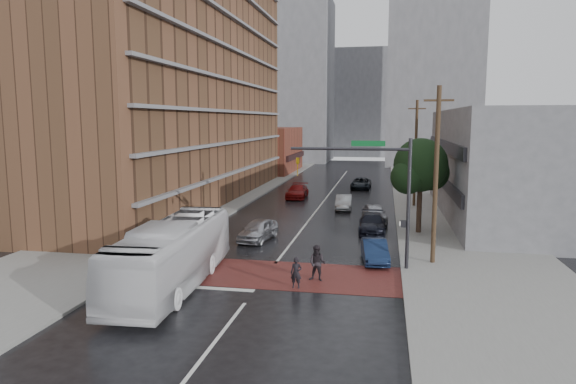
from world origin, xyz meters
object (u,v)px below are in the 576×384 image
at_px(transit_bus, 173,254).
at_px(pedestrian_a, 296,273).
at_px(car_parked_near, 375,251).
at_px(car_travel_c, 297,191).
at_px(pedestrian_b, 317,263).
at_px(car_parked_mid, 372,223).
at_px(car_travel_a, 258,230).
at_px(suv_travel, 361,183).
at_px(car_travel_b, 344,202).
at_px(car_parked_far, 374,213).

relative_size(transit_bus, pedestrian_a, 7.65).
relative_size(pedestrian_a, car_parked_near, 0.39).
relative_size(car_travel_c, car_parked_near, 1.24).
distance_m(pedestrian_b, car_parked_mid, 12.36).
height_order(pedestrian_a, pedestrian_b, pedestrian_b).
distance_m(car_travel_c, car_parked_mid, 17.56).
distance_m(transit_bus, car_travel_a, 10.51).
distance_m(pedestrian_b, car_parked_near, 5.01).
relative_size(pedestrian_b, suv_travel, 0.39).
xyz_separation_m(car_travel_a, car_parked_mid, (7.58, 3.98, -0.05)).
relative_size(car_travel_b, car_parked_mid, 0.86).
xyz_separation_m(pedestrian_b, car_travel_b, (-0.37, 21.48, -0.26)).
bearing_deg(transit_bus, car_travel_c, 84.60).
bearing_deg(car_parked_near, pedestrian_a, -130.59).
height_order(car_travel_c, car_parked_near, car_travel_c).
height_order(car_travel_a, car_travel_c, car_travel_a).
xyz_separation_m(car_travel_b, car_parked_near, (3.17, -17.34, -0.02)).
xyz_separation_m(suv_travel, car_parked_far, (2.00, -20.04, 0.06)).
bearing_deg(car_travel_a, car_travel_b, 78.78).
xyz_separation_m(car_travel_c, car_parked_mid, (8.20, -15.53, -0.03)).
relative_size(transit_bus, car_travel_b, 2.88).
bearing_deg(transit_bus, car_travel_a, 77.33).
bearing_deg(car_travel_c, car_travel_b, -49.85).
bearing_deg(car_travel_b, car_travel_a, -111.67).
height_order(transit_bus, car_travel_b, transit_bus).
bearing_deg(car_parked_far, suv_travel, 86.27).
bearing_deg(car_travel_b, suv_travel, 84.55).
relative_size(pedestrian_a, car_parked_far, 0.36).
bearing_deg(transit_bus, car_travel_b, 71.40).
bearing_deg(pedestrian_b, car_parked_near, 64.64).
xyz_separation_m(car_travel_b, car_parked_mid, (2.81, -9.37, 0.01)).
xyz_separation_m(transit_bus, car_parked_far, (9.34, 18.35, -0.91)).
xyz_separation_m(car_travel_a, suv_travel, (5.64, 28.06, -0.06)).
height_order(pedestrian_b, car_parked_far, pedestrian_b).
height_order(car_travel_c, suv_travel, car_travel_c).
xyz_separation_m(car_travel_b, suv_travel, (0.88, 14.71, -0.00)).
bearing_deg(transit_bus, pedestrian_b, 14.55).
height_order(transit_bus, pedestrian_b, transit_bus).
bearing_deg(car_travel_b, car_travel_c, 129.12).
height_order(pedestrian_a, car_parked_far, pedestrian_a).
xyz_separation_m(transit_bus, car_travel_a, (1.70, 10.33, -0.90)).
bearing_deg(car_travel_b, car_parked_near, -81.68).
xyz_separation_m(transit_bus, car_parked_near, (9.63, 6.35, -0.98)).
height_order(pedestrian_a, suv_travel, pedestrian_a).
distance_m(car_travel_c, suv_travel, 10.60).
relative_size(pedestrian_a, suv_travel, 0.32).
distance_m(transit_bus, car_parked_mid, 17.08).
relative_size(car_travel_b, car_parked_far, 0.96).
xyz_separation_m(car_travel_c, suv_travel, (6.26, 8.55, -0.04)).
relative_size(pedestrian_a, car_travel_c, 0.31).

